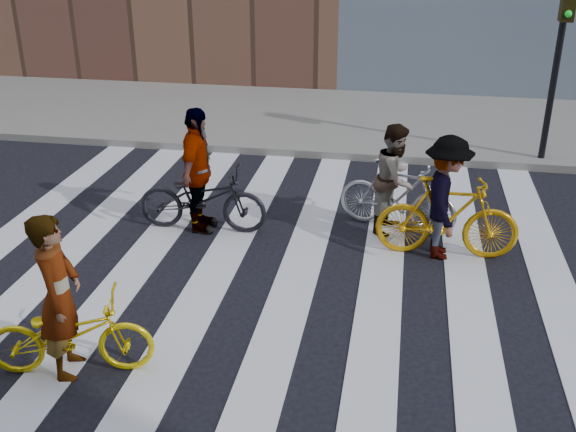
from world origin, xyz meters
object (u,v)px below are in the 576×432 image
(rider_left, at_px, (59,296))
(rider_mid, at_px, (395,178))
(bike_silver_mid, at_px, (397,196))
(bike_yellow_right, at_px, (447,218))
(rider_right, at_px, (446,198))
(rider_rear, at_px, (197,171))
(bike_dark_rear, at_px, (202,198))
(traffic_signal, at_px, (561,44))
(bike_yellow_left, at_px, (70,334))

(rider_left, height_order, rider_mid, rider_left)
(bike_silver_mid, bearing_deg, rider_mid, 106.85)
(bike_yellow_right, relative_size, rider_right, 1.12)
(rider_left, distance_m, rider_rear, 3.57)
(bike_dark_rear, distance_m, rider_mid, 2.87)
(rider_left, bearing_deg, bike_dark_rear, -19.51)
(bike_yellow_right, distance_m, rider_mid, 1.08)
(traffic_signal, bearing_deg, bike_yellow_right, -115.69)
(rider_right, bearing_deg, bike_yellow_left, 129.80)
(bike_silver_mid, distance_m, rider_left, 5.22)
(traffic_signal, height_order, rider_right, traffic_signal)
(rider_right, bearing_deg, traffic_signal, -27.29)
(bike_yellow_right, xyz_separation_m, rider_right, (-0.05, 0.00, 0.29))
(bike_silver_mid, height_order, rider_right, rider_right)
(bike_yellow_left, xyz_separation_m, bike_silver_mid, (3.20, 4.07, 0.10))
(traffic_signal, xyz_separation_m, rider_right, (-1.98, -4.01, -1.41))
(bike_yellow_right, xyz_separation_m, rider_mid, (-0.74, 0.75, 0.24))
(rider_left, bearing_deg, rider_rear, -18.71)
(bike_yellow_right, xyz_separation_m, bike_dark_rear, (-3.55, 0.23, -0.07))
(bike_yellow_left, height_order, rider_left, rider_left)
(traffic_signal, xyz_separation_m, rider_mid, (-2.67, -3.26, -1.46))
(bike_dark_rear, relative_size, rider_left, 1.08)
(bike_silver_mid, bearing_deg, rider_left, 158.23)
(bike_yellow_left, height_order, bike_dark_rear, bike_dark_rear)
(bike_dark_rear, height_order, rider_right, rider_right)
(rider_mid, xyz_separation_m, rider_rear, (-2.86, -0.52, 0.12))
(bike_yellow_right, height_order, rider_left, rider_left)
(bike_yellow_right, height_order, rider_rear, rider_rear)
(bike_yellow_left, xyz_separation_m, bike_yellow_right, (3.90, 3.32, 0.14))
(bike_yellow_left, distance_m, rider_rear, 3.60)
(rider_left, distance_m, rider_right, 5.12)
(bike_yellow_right, height_order, rider_right, rider_right)
(bike_silver_mid, xyz_separation_m, bike_dark_rear, (-2.86, -0.52, -0.04))
(bike_yellow_left, bearing_deg, bike_dark_rear, -18.71)
(bike_silver_mid, height_order, bike_yellow_right, bike_yellow_right)
(traffic_signal, height_order, bike_silver_mid, traffic_signal)
(bike_yellow_left, height_order, bike_yellow_right, bike_yellow_right)
(bike_dark_rear, bearing_deg, bike_silver_mid, -81.11)
(bike_yellow_left, relative_size, bike_silver_mid, 0.94)
(bike_dark_rear, bearing_deg, rider_left, 172.31)
(traffic_signal, bearing_deg, rider_mid, -129.32)
(traffic_signal, xyz_separation_m, bike_dark_rear, (-5.48, -3.78, -1.77))
(traffic_signal, height_order, bike_yellow_right, traffic_signal)
(bike_yellow_left, relative_size, rider_left, 0.95)
(bike_silver_mid, distance_m, rider_mid, 0.28)
(rider_left, bearing_deg, traffic_signal, -51.86)
(bike_yellow_right, distance_m, rider_right, 0.29)
(bike_yellow_left, bearing_deg, rider_left, 76.84)
(rider_mid, bearing_deg, rider_right, -120.25)
(bike_dark_rear, bearing_deg, rider_mid, -80.93)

